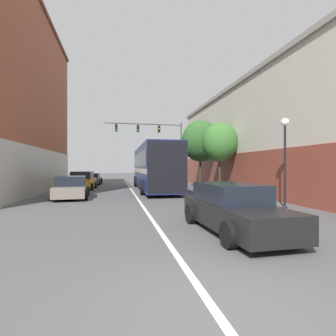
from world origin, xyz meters
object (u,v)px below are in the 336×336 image
at_px(parked_car_left_far, 91,179).
at_px(traffic_signal_gantry, 157,137).
at_px(parked_car_left_mid, 83,181).
at_px(street_tree_far, 200,141).
at_px(hatchback_foreground, 233,209).
at_px(street_tree_near, 220,142).
at_px(street_lamp, 285,149).
at_px(bus, 154,166).
at_px(parked_car_left_near, 71,188).

xyz_separation_m(parked_car_left_far, traffic_signal_gantry, (7.27, 1.11, 4.73)).
bearing_deg(parked_car_left_mid, street_tree_far, -87.09).
distance_m(hatchback_foreground, parked_car_left_far, 22.69).
relative_size(street_tree_near, street_tree_far, 0.85).
height_order(parked_car_left_mid, street_tree_near, street_tree_near).
bearing_deg(street_lamp, parked_car_left_mid, 130.37).
xyz_separation_m(bus, traffic_signal_gantry, (1.65, 8.92, 3.36)).
distance_m(bus, traffic_signal_gantry, 9.67).
distance_m(hatchback_foreground, street_tree_near, 12.42).
bearing_deg(bus, parked_car_left_far, 36.50).
distance_m(street_tree_near, street_tree_far, 4.48).
distance_m(bus, street_lamp, 11.45).
relative_size(hatchback_foreground, street_tree_near, 0.87).
xyz_separation_m(street_lamp, street_tree_near, (-0.01, 7.65, 1.02)).
bearing_deg(parked_car_left_near, parked_car_left_mid, -3.14).
bearing_deg(street_lamp, traffic_signal_gantry, 98.46).
bearing_deg(hatchback_foreground, street_tree_near, -22.79).
bearing_deg(street_lamp, bus, 113.41).
bearing_deg(street_tree_far, bus, -160.30).
height_order(parked_car_left_near, parked_car_left_far, parked_car_left_near).
bearing_deg(parked_car_left_near, traffic_signal_gantry, -32.34).
distance_m(bus, street_tree_near, 5.63).
relative_size(parked_car_left_near, parked_car_left_mid, 1.08).
relative_size(parked_car_left_near, street_tree_far, 0.70).
bearing_deg(parked_car_left_far, street_tree_far, -119.13).
relative_size(hatchback_foreground, parked_car_left_far, 1.13).
distance_m(parked_car_left_far, traffic_signal_gantry, 8.75).
bearing_deg(parked_car_left_mid, traffic_signal_gantry, -42.52).
relative_size(bus, parked_car_left_near, 2.90).
bearing_deg(street_lamp, parked_car_left_far, 119.05).
bearing_deg(street_lamp, street_tree_far, 90.18).
relative_size(bus, traffic_signal_gantry, 1.37).
distance_m(traffic_signal_gantry, street_tree_far, 7.91).
xyz_separation_m(hatchback_foreground, parked_car_left_far, (-5.89, 21.91, -0.07)).
bearing_deg(parked_car_left_far, street_lamp, -148.62).
xyz_separation_m(parked_car_left_near, street_lamp, (10.23, -5.83, 2.07)).
height_order(bus, parked_car_left_near, bus).
bearing_deg(hatchback_foreground, bus, -0.96).
distance_m(hatchback_foreground, street_lamp, 5.95).
bearing_deg(street_tree_far, street_lamp, -89.82).
relative_size(parked_car_left_near, traffic_signal_gantry, 0.47).
bearing_deg(traffic_signal_gantry, street_lamp, -81.54).
height_order(hatchback_foreground, street_tree_near, street_tree_near).
distance_m(parked_car_left_near, parked_car_left_mid, 6.30).
bearing_deg(street_lamp, parked_car_left_near, 150.31).
height_order(traffic_signal_gantry, street_tree_near, traffic_signal_gantry).
bearing_deg(street_tree_near, street_lamp, -89.96).
height_order(traffic_signal_gantry, street_tree_far, traffic_signal_gantry).
distance_m(parked_car_left_near, street_tree_near, 10.83).
distance_m(parked_car_left_near, street_tree_far, 12.50).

